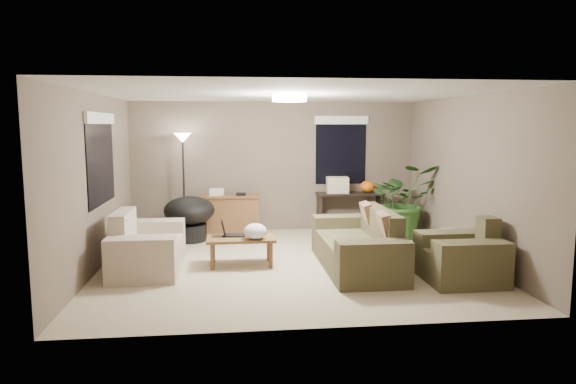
{
  "coord_description": "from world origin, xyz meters",
  "views": [
    {
      "loc": [
        -0.85,
        -7.42,
        2.05
      ],
      "look_at": [
        0.0,
        0.2,
        1.05
      ],
      "focal_mm": 32.0,
      "sensor_mm": 36.0,
      "label": 1
    }
  ],
  "objects": [
    {
      "name": "ceiling_fixture",
      "position": [
        0.0,
        0.0,
        2.44
      ],
      "size": [
        0.5,
        0.5,
        0.1
      ],
      "primitive_type": "cylinder",
      "color": "white",
      "rests_on": "room_shell"
    },
    {
      "name": "coffee_table",
      "position": [
        -0.72,
        -0.02,
        0.36
      ],
      "size": [
        1.0,
        0.55,
        0.42
      ],
      "color": "brown",
      "rests_on": "ground"
    },
    {
      "name": "papasan_chair",
      "position": [
        -1.6,
        1.7,
        0.47
      ],
      "size": [
        0.99,
        0.99,
        0.8
      ],
      "color": "black",
      "rests_on": "ground"
    },
    {
      "name": "throw_pillows",
      "position": [
        1.23,
        -0.33,
        0.65
      ],
      "size": [
        0.27,
        1.37,
        0.47
      ],
      "color": "#8C7251",
      "rests_on": "main_sofa"
    },
    {
      "name": "cardboard_box",
      "position": [
        1.19,
        2.25,
        0.9
      ],
      "size": [
        0.44,
        0.34,
        0.31
      ],
      "primitive_type": "cube",
      "rotation": [
        0.0,
        0.0,
        -0.09
      ],
      "color": "beige",
      "rests_on": "console_table"
    },
    {
      "name": "window_left",
      "position": [
        -2.73,
        0.3,
        1.78
      ],
      "size": [
        0.05,
        1.56,
        1.33
      ],
      "color": "black",
      "rests_on": "room_shell"
    },
    {
      "name": "main_sofa",
      "position": [
        0.98,
        -0.33,
        0.29
      ],
      "size": [
        0.95,
        2.2,
        0.85
      ],
      "color": "brown",
      "rests_on": "ground"
    },
    {
      "name": "window_back",
      "position": [
        1.3,
        2.48,
        1.79
      ],
      "size": [
        1.06,
        0.05,
        1.33
      ],
      "color": "black",
      "rests_on": "room_shell"
    },
    {
      "name": "armchair",
      "position": [
        2.17,
        -1.11,
        0.3
      ],
      "size": [
        0.95,
        1.0,
        0.85
      ],
      "color": "brown",
      "rests_on": "ground"
    },
    {
      "name": "console_table",
      "position": [
        1.44,
        2.25,
        0.44
      ],
      "size": [
        1.3,
        0.4,
        0.75
      ],
      "color": "black",
      "rests_on": "ground"
    },
    {
      "name": "cat_scratching_post",
      "position": [
        2.41,
        -0.18,
        0.21
      ],
      "size": [
        0.32,
        0.32,
        0.5
      ],
      "color": "tan",
      "rests_on": "ground"
    },
    {
      "name": "desk_papers",
      "position": [
        -1.03,
        2.16,
        0.8
      ],
      "size": [
        0.68,
        0.28,
        0.12
      ],
      "color": "silver",
      "rests_on": "desk"
    },
    {
      "name": "room_shell",
      "position": [
        0.0,
        0.0,
        1.25
      ],
      "size": [
        5.5,
        5.5,
        5.5
      ],
      "color": "#C1B28F",
      "rests_on": "ground"
    },
    {
      "name": "loveseat",
      "position": [
        -2.07,
        -0.1,
        0.3
      ],
      "size": [
        0.9,
        1.6,
        0.85
      ],
      "color": "beige",
      "rests_on": "ground"
    },
    {
      "name": "desk",
      "position": [
        -0.87,
        2.17,
        0.38
      ],
      "size": [
        1.1,
        0.5,
        0.75
      ],
      "color": "brown",
      "rests_on": "ground"
    },
    {
      "name": "floor_lamp",
      "position": [
        -1.72,
        2.12,
        1.6
      ],
      "size": [
        0.32,
        0.32,
        1.91
      ],
      "color": "black",
      "rests_on": "ground"
    },
    {
      "name": "plastic_bag",
      "position": [
        -0.52,
        -0.17,
        0.54
      ],
      "size": [
        0.39,
        0.37,
        0.23
      ],
      "primitive_type": "ellipsoid",
      "rotation": [
        0.0,
        0.0,
        -0.25
      ],
      "color": "white",
      "rests_on": "coffee_table"
    },
    {
      "name": "houseplant",
      "position": [
        2.26,
        1.57,
        0.53
      ],
      "size": [
        1.23,
        1.36,
        1.06
      ],
      "primitive_type": "imported",
      "color": "#2D5923",
      "rests_on": "ground"
    },
    {
      "name": "pumpkin",
      "position": [
        1.79,
        2.25,
        0.87
      ],
      "size": [
        0.35,
        0.35,
        0.23
      ],
      "primitive_type": "ellipsoid",
      "rotation": [
        0.0,
        0.0,
        0.3
      ],
      "color": "orange",
      "rests_on": "console_table"
    },
    {
      "name": "laptop",
      "position": [
        -0.88,
        0.08,
        0.48
      ],
      "size": [
        0.37,
        0.26,
        0.24
      ],
      "color": "black",
      "rests_on": "coffee_table"
    }
  ]
}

